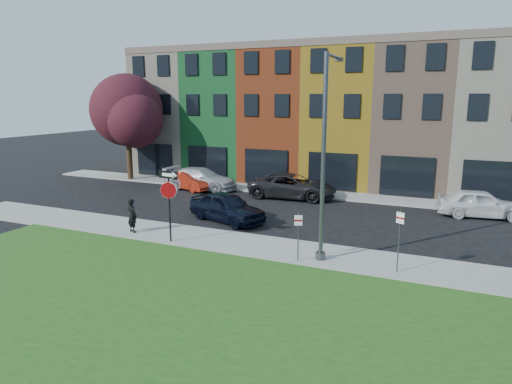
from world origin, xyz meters
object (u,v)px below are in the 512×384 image
at_px(man, 132,216).
at_px(sedan_near, 227,207).
at_px(stop_sign, 169,192).
at_px(street_lamp, 325,159).

relative_size(man, sedan_near, 0.33).
relative_size(stop_sign, street_lamp, 0.40).
relative_size(man, street_lamp, 0.20).
bearing_deg(man, stop_sign, -173.50).
distance_m(stop_sign, man, 3.00).
bearing_deg(sedan_near, man, 161.90).
bearing_deg(street_lamp, stop_sign, -175.16).
height_order(stop_sign, street_lamp, street_lamp).
bearing_deg(man, sedan_near, -109.61).
bearing_deg(stop_sign, man, 173.44).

